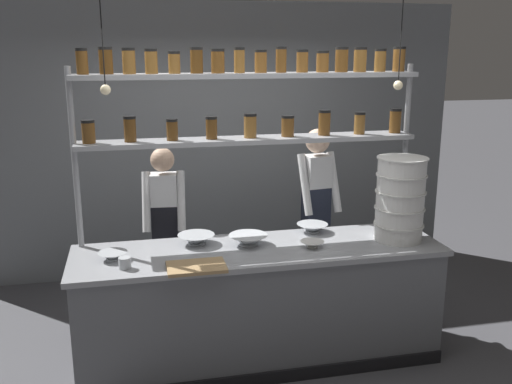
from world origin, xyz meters
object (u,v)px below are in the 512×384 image
at_px(spice_shelf_unit, 252,108).
at_px(chef_left, 165,226).
at_px(prep_bowl_near_right, 248,240).
at_px(prep_bowl_center_front, 196,240).
at_px(chef_center, 316,207).
at_px(container_stack, 400,199).
at_px(cutting_board, 196,267).
at_px(serving_cup_front, 125,263).
at_px(prep_bowl_far_left, 312,244).
at_px(prep_bowl_center_back, 312,228).
at_px(prep_bowl_near_left, 113,256).

height_order(spice_shelf_unit, chef_left, spice_shelf_unit).
bearing_deg(prep_bowl_near_right, prep_bowl_center_front, 164.26).
bearing_deg(chef_center, spice_shelf_unit, -155.44).
bearing_deg(container_stack, cutting_board, -170.78).
bearing_deg(prep_bowl_near_right, serving_cup_front, -163.04).
relative_size(chef_center, container_stack, 2.58).
bearing_deg(prep_bowl_far_left, chef_left, 140.73).
xyz_separation_m(container_stack, prep_bowl_center_back, (-0.60, 0.32, -0.29)).
bearing_deg(prep_bowl_near_left, prep_bowl_near_right, 5.21).
xyz_separation_m(cutting_board, prep_bowl_center_front, (0.06, 0.49, 0.03)).
bearing_deg(chef_center, serving_cup_front, -158.55).
xyz_separation_m(chef_center, prep_bowl_center_back, (-0.20, -0.51, -0.02)).
bearing_deg(spice_shelf_unit, prep_bowl_near_left, -162.51).
bearing_deg(prep_bowl_far_left, prep_bowl_center_front, 162.72).
xyz_separation_m(cutting_board, prep_bowl_near_left, (-0.56, 0.29, 0.02)).
height_order(prep_bowl_center_front, serving_cup_front, serving_cup_front).
distance_m(chef_center, cutting_board, 1.64).
distance_m(chef_left, prep_bowl_far_left, 1.35).
xyz_separation_m(chef_left, prep_bowl_center_front, (0.20, -0.59, 0.06)).
distance_m(chef_left, prep_bowl_near_left, 0.89).
height_order(container_stack, prep_bowl_near_right, container_stack).
bearing_deg(serving_cup_front, spice_shelf_unit, 27.92).
relative_size(prep_bowl_near_left, serving_cup_front, 2.48).
relative_size(chef_center, serving_cup_front, 20.17).
xyz_separation_m(prep_bowl_center_back, prep_bowl_far_left, (-0.11, -0.35, -0.01)).
distance_m(spice_shelf_unit, cutting_board, 1.29).
relative_size(chef_left, cutting_board, 3.93).
xyz_separation_m(chef_left, prep_bowl_near_right, (0.58, -0.70, 0.06)).
bearing_deg(prep_bowl_center_back, chef_left, 156.62).
bearing_deg(prep_bowl_near_right, cutting_board, -138.92).
distance_m(chef_center, serving_cup_front, 1.96).
distance_m(spice_shelf_unit, prep_bowl_center_front, 1.09).
distance_m(container_stack, prep_bowl_far_left, 0.77).
distance_m(prep_bowl_near_left, prep_bowl_near_right, 1.00).
bearing_deg(cutting_board, prep_bowl_far_left, 14.38).
height_order(chef_left, prep_bowl_center_front, chef_left).
xyz_separation_m(prep_bowl_near_left, prep_bowl_near_right, (1.00, 0.09, 0.01)).
bearing_deg(serving_cup_front, cutting_board, -12.56).
bearing_deg(serving_cup_front, prep_bowl_center_back, 17.75).
bearing_deg(container_stack, prep_bowl_center_back, 151.70).
bearing_deg(prep_bowl_near_left, chef_left, 62.13).
relative_size(chef_center, prep_bowl_near_right, 5.68).
distance_m(spice_shelf_unit, container_stack, 1.34).
bearing_deg(chef_center, prep_bowl_near_right, -146.48).
height_order(chef_center, cutting_board, chef_center).
relative_size(cutting_board, prep_bowl_center_front, 1.42).
bearing_deg(serving_cup_front, prep_bowl_near_left, 113.71).
distance_m(prep_bowl_near_left, prep_bowl_center_back, 1.60).
relative_size(spice_shelf_unit, prep_bowl_near_left, 12.82).
bearing_deg(container_stack, spice_shelf_unit, 161.09).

